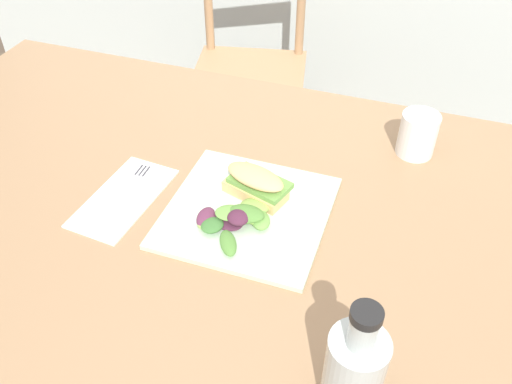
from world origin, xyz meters
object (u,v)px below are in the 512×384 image
object	(u,v)px
cup_extra_side	(418,134)
chair_wooden_far	(250,68)
dining_table	(201,240)
fork_on_napkin	(128,190)
plate_lunch	(249,212)
bottle_cold_brew	(353,374)
sandwich_half_front	(258,184)

from	to	relation	value
cup_extra_side	chair_wooden_far	bearing A→B (deg)	130.28
dining_table	chair_wooden_far	size ratio (longest dim) A/B	1.65
chair_wooden_far	fork_on_napkin	distance (m)	1.08
plate_lunch	bottle_cold_brew	distance (m)	0.38
chair_wooden_far	fork_on_napkin	bearing A→B (deg)	-82.93
bottle_cold_brew	cup_extra_side	size ratio (longest dim) A/B	2.14
dining_table	sandwich_half_front	size ratio (longest dim) A/B	11.23
chair_wooden_far	cup_extra_side	size ratio (longest dim) A/B	9.74
dining_table	plate_lunch	size ratio (longest dim) A/B	5.10
plate_lunch	cup_extra_side	bearing A→B (deg)	47.82
bottle_cold_brew	cup_extra_side	bearing A→B (deg)	88.30
chair_wooden_far	plate_lunch	world-z (taller)	chair_wooden_far
plate_lunch	fork_on_napkin	bearing A→B (deg)	-175.45
dining_table	fork_on_napkin	distance (m)	0.18
dining_table	cup_extra_side	distance (m)	0.48
plate_lunch	sandwich_half_front	bearing A→B (deg)	85.97
fork_on_napkin	cup_extra_side	size ratio (longest dim) A/B	2.07
plate_lunch	sandwich_half_front	world-z (taller)	sandwich_half_front
bottle_cold_brew	fork_on_napkin	bearing A→B (deg)	150.37
sandwich_half_front	cup_extra_side	xyz separation A→B (m)	(0.25, 0.24, 0.01)
fork_on_napkin	dining_table	bearing A→B (deg)	13.04
plate_lunch	fork_on_napkin	world-z (taller)	plate_lunch
sandwich_half_front	bottle_cold_brew	bearing A→B (deg)	-54.39
dining_table	cup_extra_side	xyz separation A→B (m)	(0.36, 0.27, 0.16)
dining_table	cup_extra_side	size ratio (longest dim) A/B	16.09
sandwich_half_front	plate_lunch	bearing A→B (deg)	-94.03
dining_table	fork_on_napkin	bearing A→B (deg)	-166.96
chair_wooden_far	cup_extra_side	bearing A→B (deg)	-49.72
dining_table	sandwich_half_front	bearing A→B (deg)	16.50
chair_wooden_far	cup_extra_side	xyz separation A→B (m)	(0.62, -0.73, 0.34)
plate_lunch	fork_on_napkin	size ratio (longest dim) A/B	1.52
chair_wooden_far	plate_lunch	distance (m)	1.12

